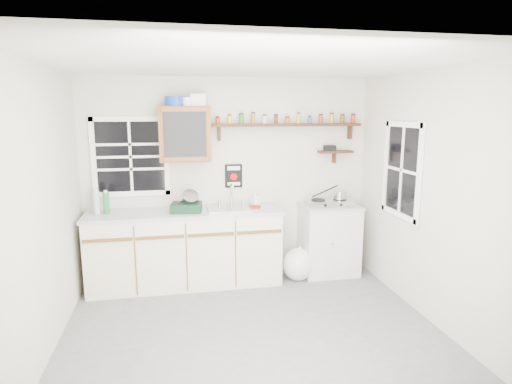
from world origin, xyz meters
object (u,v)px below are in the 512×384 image
spice_shelf (288,124)px  hotplate (329,202)px  right_cabinet (328,239)px  upper_cabinet (185,134)px  main_cabinet (186,248)px  dish_rack (188,205)px

spice_shelf → hotplate: spice_shelf is taller
right_cabinet → upper_cabinet: upper_cabinet is taller
hotplate → main_cabinet: bearing=-176.3°
main_cabinet → upper_cabinet: (0.03, 0.14, 1.36)m
main_cabinet → right_cabinet: 1.84m
right_cabinet → dish_rack: size_ratio=2.35×
spice_shelf → right_cabinet: bearing=-19.8°
right_cabinet → spice_shelf: (-0.52, 0.19, 1.48)m
spice_shelf → dish_rack: (-1.28, -0.26, -0.93)m
right_cabinet → spice_shelf: 1.58m
dish_rack → hotplate: (1.78, 0.06, -0.06)m
right_cabinet → spice_shelf: size_ratio=0.48×
main_cabinet → hotplate: 1.88m
main_cabinet → upper_cabinet: 1.37m
main_cabinet → spice_shelf: size_ratio=1.21×
upper_cabinet → spice_shelf: bearing=3.1°
right_cabinet → main_cabinet: bearing=-179.2°
right_cabinet → upper_cabinet: 2.26m
spice_shelf → dish_rack: size_ratio=4.94×
main_cabinet → hotplate: size_ratio=3.92×
upper_cabinet → dish_rack: 0.84m
right_cabinet → hotplate: 0.49m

